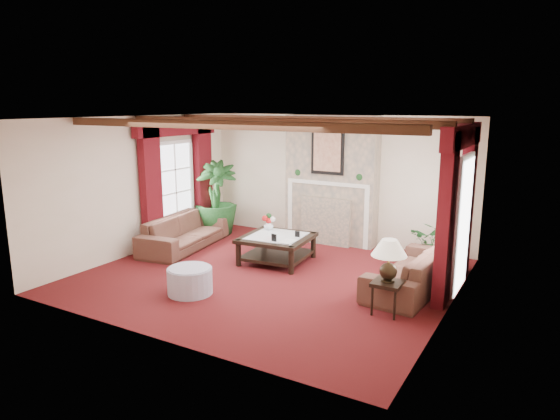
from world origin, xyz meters
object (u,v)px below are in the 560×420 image
Objects in this scene: potted_palm at (216,214)px; ottoman at (190,281)px; coffee_table at (277,249)px; sofa_right at (412,263)px; side_table at (387,298)px; sofa_left at (184,227)px.

potted_palm is 2.61× the size of ottoman.
coffee_table is 1.72× the size of ottoman.
sofa_right is 3.21× the size of ottoman.
ottoman is (-2.92, -0.79, -0.03)m from side_table.
potted_palm reaches higher than coffee_table.
side_table is 0.68× the size of ottoman.
side_table is at bearing -31.38° from coffee_table.
sofa_right is at bearing 33.13° from ottoman.
coffee_table is (-2.59, 0.14, -0.19)m from sofa_right.
potted_palm is at bearing -99.72° from sofa_right.
ottoman is (1.85, -3.15, -0.26)m from potted_palm.
sofa_left is 4.72m from sofa_right.
side_table is (4.68, -1.14, -0.20)m from sofa_left.
sofa_left reaches higher than coffee_table.
sofa_left is 1.03× the size of sofa_right.
sofa_left reaches higher than sofa_right.
sofa_left is 1.22m from potted_palm.
sofa_left is 1.91× the size of coffee_table.
coffee_table is (2.22, -1.08, -0.22)m from potted_palm.
potted_palm is at bearing 120.38° from ottoman.
potted_palm reaches higher than side_table.
side_table is (-0.04, -1.14, -0.19)m from sofa_right.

